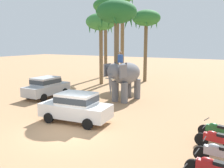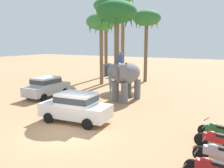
{
  "view_description": "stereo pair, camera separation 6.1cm",
  "coord_description": "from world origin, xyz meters",
  "px_view_note": "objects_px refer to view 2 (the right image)",
  "views": [
    {
      "loc": [
        7.59,
        -8.95,
        4.56
      ],
      "look_at": [
        -0.46,
        5.74,
        1.6
      ],
      "focal_mm": 37.95,
      "sensor_mm": 36.0,
      "label": 1
    },
    {
      "loc": [
        7.65,
        -8.92,
        4.56
      ],
      "look_at": [
        -0.46,
        5.74,
        1.6
      ],
      "focal_mm": 37.95,
      "sensor_mm": 36.0,
      "label": 2
    }
  ],
  "objects_px": {
    "car_parked_far_side": "(47,86)",
    "car_sedan_foreground": "(76,106)",
    "palm_tree_left_of_road": "(101,24)",
    "motorcycle_far_in_row": "(216,131)",
    "palm_tree_near_hut": "(106,9)",
    "motorcycle_fourth_in_row": "(215,139)",
    "motorcycle_second_in_row": "(211,168)",
    "elephant_with_mahout": "(125,76)",
    "palm_tree_far_back": "(147,20)",
    "motorcycle_mid_row": "(217,153)",
    "palm_tree_behind_elephant": "(117,15)"
  },
  "relations": [
    {
      "from": "motorcycle_fourth_in_row",
      "to": "palm_tree_behind_elephant",
      "type": "xyz_separation_m",
      "value": [
        -8.26,
        6.59,
        6.24
      ]
    },
    {
      "from": "motorcycle_second_in_row",
      "to": "palm_tree_far_back",
      "type": "distance_m",
      "value": 21.51
    },
    {
      "from": "car_parked_far_side",
      "to": "palm_tree_near_hut",
      "type": "distance_m",
      "value": 15.52
    },
    {
      "from": "motorcycle_fourth_in_row",
      "to": "palm_tree_far_back",
      "type": "relative_size",
      "value": 0.22
    },
    {
      "from": "car_sedan_foreground",
      "to": "motorcycle_fourth_in_row",
      "type": "xyz_separation_m",
      "value": [
        7.49,
        -0.07,
        -0.46
      ]
    },
    {
      "from": "car_parked_far_side",
      "to": "palm_tree_behind_elephant",
      "type": "relative_size",
      "value": 0.53
    },
    {
      "from": "motorcycle_fourth_in_row",
      "to": "motorcycle_far_in_row",
      "type": "distance_m",
      "value": 1.12
    },
    {
      "from": "motorcycle_mid_row",
      "to": "palm_tree_behind_elephant",
      "type": "distance_m",
      "value": 13.18
    },
    {
      "from": "motorcycle_fourth_in_row",
      "to": "motorcycle_far_in_row",
      "type": "height_order",
      "value": "same"
    },
    {
      "from": "motorcycle_mid_row",
      "to": "palm_tree_behind_elephant",
      "type": "bearing_deg",
      "value": 136.84
    },
    {
      "from": "car_parked_far_side",
      "to": "car_sedan_foreground",
      "type": "bearing_deg",
      "value": -32.71
    },
    {
      "from": "motorcycle_mid_row",
      "to": "motorcycle_far_in_row",
      "type": "bearing_deg",
      "value": 96.04
    },
    {
      "from": "palm_tree_near_hut",
      "to": "motorcycle_fourth_in_row",
      "type": "bearing_deg",
      "value": -47.97
    },
    {
      "from": "elephant_with_mahout",
      "to": "motorcycle_far_in_row",
      "type": "distance_m",
      "value": 8.84
    },
    {
      "from": "elephant_with_mahout",
      "to": "motorcycle_second_in_row",
      "type": "relative_size",
      "value": 2.21
    },
    {
      "from": "motorcycle_second_in_row",
      "to": "motorcycle_fourth_in_row",
      "type": "xyz_separation_m",
      "value": [
        -0.12,
        2.62,
        0.0
      ]
    },
    {
      "from": "motorcycle_fourth_in_row",
      "to": "motorcycle_mid_row",
      "type": "bearing_deg",
      "value": -81.51
    },
    {
      "from": "motorcycle_fourth_in_row",
      "to": "palm_tree_left_of_road",
      "type": "bearing_deg",
      "value": 137.77
    },
    {
      "from": "elephant_with_mahout",
      "to": "motorcycle_second_in_row",
      "type": "height_order",
      "value": "elephant_with_mahout"
    },
    {
      "from": "palm_tree_left_of_road",
      "to": "car_parked_far_side",
      "type": "bearing_deg",
      "value": -95.29
    },
    {
      "from": "elephant_with_mahout",
      "to": "car_parked_far_side",
      "type": "bearing_deg",
      "value": -161.44
    },
    {
      "from": "elephant_with_mahout",
      "to": "palm_tree_far_back",
      "type": "height_order",
      "value": "palm_tree_far_back"
    },
    {
      "from": "motorcycle_mid_row",
      "to": "palm_tree_left_of_road",
      "type": "height_order",
      "value": "palm_tree_left_of_road"
    },
    {
      "from": "motorcycle_mid_row",
      "to": "palm_tree_far_back",
      "type": "distance_m",
      "value": 20.48
    },
    {
      "from": "car_sedan_foreground",
      "to": "car_parked_far_side",
      "type": "relative_size",
      "value": 1.03
    },
    {
      "from": "car_sedan_foreground",
      "to": "motorcycle_mid_row",
      "type": "xyz_separation_m",
      "value": [
        7.69,
        -1.42,
        -0.46
      ]
    },
    {
      "from": "motorcycle_far_in_row",
      "to": "palm_tree_near_hut",
      "type": "relative_size",
      "value": 0.17
    },
    {
      "from": "motorcycle_fourth_in_row",
      "to": "palm_tree_near_hut",
      "type": "xyz_separation_m",
      "value": [
        -15.44,
        17.13,
        8.39
      ]
    },
    {
      "from": "car_parked_far_side",
      "to": "palm_tree_far_back",
      "type": "relative_size",
      "value": 0.5
    },
    {
      "from": "car_sedan_foreground",
      "to": "palm_tree_near_hut",
      "type": "xyz_separation_m",
      "value": [
        -7.96,
        17.06,
        7.92
      ]
    },
    {
      "from": "car_parked_far_side",
      "to": "palm_tree_behind_elephant",
      "type": "bearing_deg",
      "value": 26.84
    },
    {
      "from": "elephant_with_mahout",
      "to": "motorcycle_fourth_in_row",
      "type": "bearing_deg",
      "value": -39.83
    },
    {
      "from": "motorcycle_far_in_row",
      "to": "palm_tree_left_of_road",
      "type": "relative_size",
      "value": 0.23
    },
    {
      "from": "motorcycle_mid_row",
      "to": "palm_tree_left_of_road",
      "type": "xyz_separation_m",
      "value": [
        -12.99,
        12.96,
        6.04
      ]
    },
    {
      "from": "motorcycle_far_in_row",
      "to": "palm_tree_near_hut",
      "type": "height_order",
      "value": "palm_tree_near_hut"
    },
    {
      "from": "car_parked_far_side",
      "to": "elephant_with_mahout",
      "type": "distance_m",
      "value": 6.69
    },
    {
      "from": "car_sedan_foreground",
      "to": "palm_tree_left_of_road",
      "type": "bearing_deg",
      "value": 114.69
    },
    {
      "from": "elephant_with_mahout",
      "to": "motorcycle_mid_row",
      "type": "relative_size",
      "value": 2.21
    },
    {
      "from": "palm_tree_near_hut",
      "to": "palm_tree_behind_elephant",
      "type": "bearing_deg",
      "value": -55.76
    },
    {
      "from": "motorcycle_mid_row",
      "to": "motorcycle_fourth_in_row",
      "type": "distance_m",
      "value": 1.37
    },
    {
      "from": "motorcycle_second_in_row",
      "to": "palm_tree_behind_elephant",
      "type": "bearing_deg",
      "value": 132.33
    },
    {
      "from": "car_sedan_foreground",
      "to": "palm_tree_left_of_road",
      "type": "relative_size",
      "value": 0.56
    },
    {
      "from": "elephant_with_mahout",
      "to": "palm_tree_behind_elephant",
      "type": "height_order",
      "value": "palm_tree_behind_elephant"
    },
    {
      "from": "motorcycle_fourth_in_row",
      "to": "palm_tree_near_hut",
      "type": "relative_size",
      "value": 0.18
    },
    {
      "from": "motorcycle_second_in_row",
      "to": "palm_tree_left_of_road",
      "type": "distance_m",
      "value": 20.15
    },
    {
      "from": "palm_tree_behind_elephant",
      "to": "palm_tree_left_of_road",
      "type": "height_order",
      "value": "palm_tree_behind_elephant"
    },
    {
      "from": "motorcycle_fourth_in_row",
      "to": "motorcycle_far_in_row",
      "type": "relative_size",
      "value": 1.02
    },
    {
      "from": "motorcycle_fourth_in_row",
      "to": "car_sedan_foreground",
      "type": "bearing_deg",
      "value": 179.46
    },
    {
      "from": "motorcycle_second_in_row",
      "to": "palm_tree_far_back",
      "type": "height_order",
      "value": "palm_tree_far_back"
    },
    {
      "from": "car_sedan_foreground",
      "to": "motorcycle_fourth_in_row",
      "type": "bearing_deg",
      "value": -0.54
    }
  ]
}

